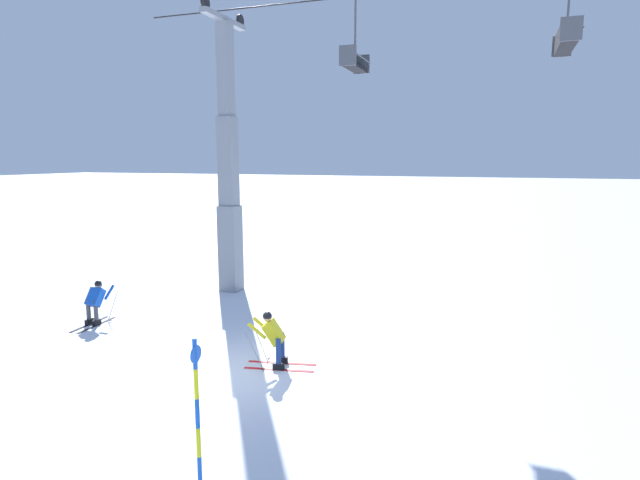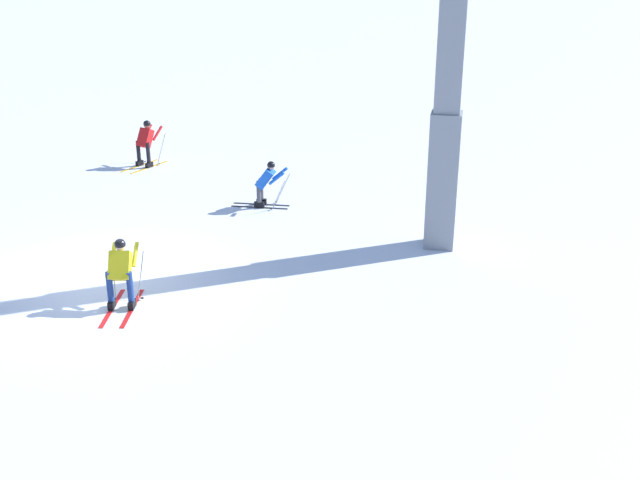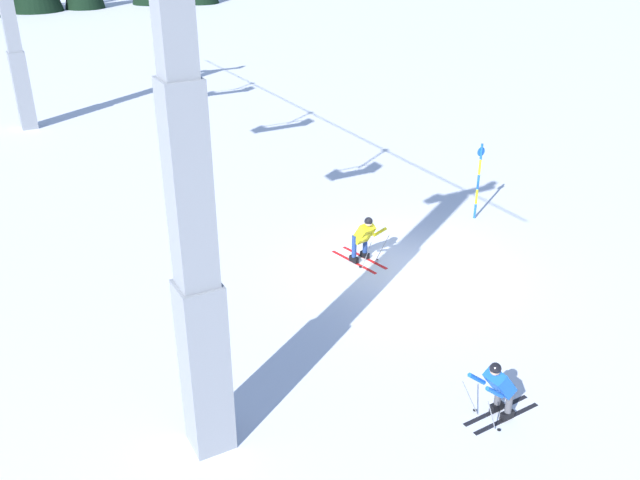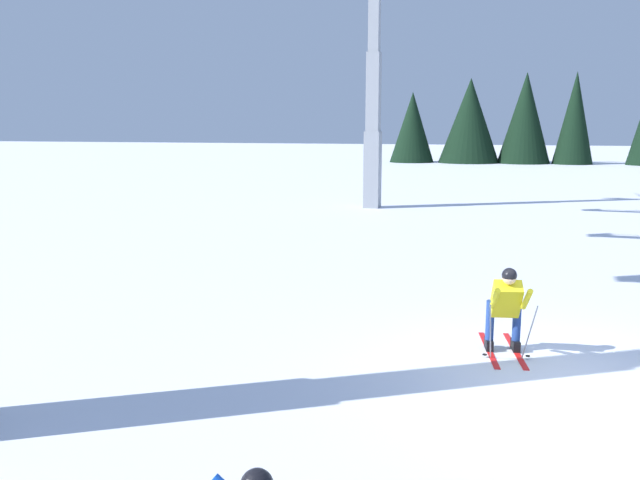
{
  "view_description": "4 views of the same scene",
  "coord_description": "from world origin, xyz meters",
  "px_view_note": "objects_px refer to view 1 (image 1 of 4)",
  "views": [
    {
      "loc": [
        5.99,
        -10.09,
        5.13
      ],
      "look_at": [
        1.31,
        3.12,
        2.86
      ],
      "focal_mm": 28.7,
      "sensor_mm": 36.0,
      "label": 1
    },
    {
      "loc": [
        13.53,
        7.62,
        6.87
      ],
      "look_at": [
        0.31,
        4.87,
        1.53
      ],
      "focal_mm": 41.67,
      "sensor_mm": 36.0,
      "label": 2
    },
    {
      "loc": [
        -13.08,
        9.91,
        8.76
      ],
      "look_at": [
        0.06,
        2.68,
        1.46
      ],
      "focal_mm": 38.34,
      "sensor_mm": 36.0,
      "label": 3
    },
    {
      "loc": [
        -9.31,
        0.69,
        3.47
      ],
      "look_at": [
        1.13,
        3.93,
        1.6
      ],
      "focal_mm": 36.98,
      "sensor_mm": 36.0,
      "label": 4
    }
  ],
  "objects_px": {
    "skier_carving_main": "(274,336)",
    "skier_distant_downhill": "(95,300)",
    "chairlift_seat_second": "(563,39)",
    "lift_tower_near": "(229,177)",
    "chairlift_seat_nearest": "(353,59)",
    "trail_marker_pole": "(197,408)"
  },
  "relations": [
    {
      "from": "lift_tower_near",
      "to": "chairlift_seat_nearest",
      "type": "height_order",
      "value": "lift_tower_near"
    },
    {
      "from": "skier_carving_main",
      "to": "chairlift_seat_second",
      "type": "relative_size",
      "value": 0.74
    },
    {
      "from": "lift_tower_near",
      "to": "chairlift_seat_second",
      "type": "bearing_deg",
      "value": -0.0
    },
    {
      "from": "chairlift_seat_second",
      "to": "trail_marker_pole",
      "type": "xyz_separation_m",
      "value": [
        -5.73,
        -10.8,
        -7.25
      ]
    },
    {
      "from": "chairlift_seat_second",
      "to": "chairlift_seat_nearest",
      "type": "bearing_deg",
      "value": -180.0
    },
    {
      "from": "chairlift_seat_second",
      "to": "trail_marker_pole",
      "type": "height_order",
      "value": "chairlift_seat_second"
    },
    {
      "from": "skier_carving_main",
      "to": "lift_tower_near",
      "type": "height_order",
      "value": "lift_tower_near"
    },
    {
      "from": "lift_tower_near",
      "to": "chairlift_seat_second",
      "type": "xyz_separation_m",
      "value": [
        11.2,
        -0.0,
        4.13
      ]
    },
    {
      "from": "chairlift_seat_second",
      "to": "lift_tower_near",
      "type": "bearing_deg",
      "value": 180.0
    },
    {
      "from": "chairlift_seat_second",
      "to": "skier_distant_downhill",
      "type": "relative_size",
      "value": 1.48
    },
    {
      "from": "chairlift_seat_second",
      "to": "skier_carving_main",
      "type": "bearing_deg",
      "value": -136.81
    },
    {
      "from": "skier_carving_main",
      "to": "chairlift_seat_nearest",
      "type": "height_order",
      "value": "chairlift_seat_nearest"
    },
    {
      "from": "trail_marker_pole",
      "to": "skier_distant_downhill",
      "type": "bearing_deg",
      "value": 141.98
    },
    {
      "from": "chairlift_seat_nearest",
      "to": "skier_distant_downhill",
      "type": "distance_m",
      "value": 11.37
    },
    {
      "from": "skier_carving_main",
      "to": "lift_tower_near",
      "type": "bearing_deg",
      "value": 126.92
    },
    {
      "from": "skier_carving_main",
      "to": "chairlift_seat_second",
      "type": "xyz_separation_m",
      "value": [
        6.57,
        6.17,
        7.75
      ]
    },
    {
      "from": "skier_carving_main",
      "to": "skier_distant_downhill",
      "type": "distance_m",
      "value": 6.73
    },
    {
      "from": "skier_carving_main",
      "to": "chairlift_seat_second",
      "type": "distance_m",
      "value": 11.89
    },
    {
      "from": "skier_carving_main",
      "to": "lift_tower_near",
      "type": "relative_size",
      "value": 0.17
    },
    {
      "from": "chairlift_seat_second",
      "to": "skier_distant_downhill",
      "type": "distance_m",
      "value": 16.11
    },
    {
      "from": "lift_tower_near",
      "to": "trail_marker_pole",
      "type": "height_order",
      "value": "lift_tower_near"
    },
    {
      "from": "lift_tower_near",
      "to": "chairlift_seat_second",
      "type": "distance_m",
      "value": 11.94
    }
  ]
}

